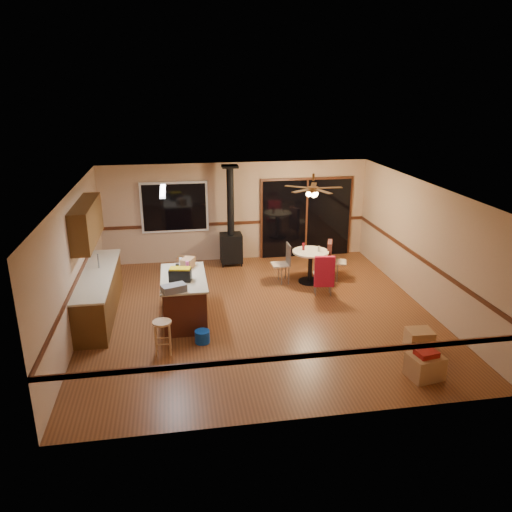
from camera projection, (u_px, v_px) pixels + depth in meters
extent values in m
plane|color=brown|center=(258.00, 313.00, 10.31)|extent=(7.00, 7.00, 0.00)
plane|color=silver|center=(259.00, 189.00, 9.46)|extent=(7.00, 7.00, 0.00)
plane|color=tan|center=(236.00, 212.00, 13.15)|extent=(7.00, 0.00, 7.00)
plane|color=tan|center=(303.00, 337.00, 6.62)|extent=(7.00, 0.00, 7.00)
plane|color=tan|center=(75.00, 263.00, 9.35)|extent=(0.00, 7.00, 7.00)
plane|color=tan|center=(423.00, 245.00, 10.43)|extent=(0.00, 7.00, 7.00)
cube|color=black|center=(175.00, 207.00, 12.79)|extent=(1.72, 0.10, 1.32)
cube|color=black|center=(306.00, 219.00, 13.48)|extent=(2.52, 0.10, 2.10)
cube|color=#553415|center=(99.00, 295.00, 10.14)|extent=(0.60, 3.00, 0.86)
cube|color=beige|center=(97.00, 274.00, 9.99)|extent=(0.64, 3.04, 0.04)
cube|color=#553415|center=(87.00, 223.00, 9.83)|extent=(0.35, 2.00, 0.80)
cube|color=#471D11|center=(184.00, 299.00, 9.94)|extent=(0.80, 1.60, 0.86)
cube|color=beige|center=(183.00, 278.00, 9.79)|extent=(0.88, 1.68, 0.04)
cube|color=black|center=(231.00, 248.00, 12.98)|extent=(0.55, 0.50, 0.75)
cylinder|color=black|center=(230.00, 200.00, 12.57)|extent=(0.18, 0.18, 1.77)
cylinder|color=brown|center=(313.00, 189.00, 11.21)|extent=(0.24, 0.24, 0.10)
cylinder|color=brown|center=(313.00, 177.00, 11.13)|extent=(0.05, 0.05, 0.16)
sphere|color=#FFD88C|center=(313.00, 194.00, 11.25)|extent=(0.16, 0.16, 0.16)
cube|color=white|center=(163.00, 191.00, 9.48)|extent=(0.10, 1.20, 0.04)
cube|color=slate|center=(174.00, 288.00, 9.06)|extent=(0.49, 0.38, 0.14)
cube|color=black|center=(180.00, 275.00, 9.57)|extent=(0.45, 0.29, 0.23)
cube|color=gold|center=(180.00, 269.00, 9.52)|extent=(0.42, 0.28, 0.03)
cube|color=#A27448|center=(188.00, 263.00, 10.26)|extent=(0.32, 0.36, 0.20)
cylinder|color=black|center=(178.00, 270.00, 9.80)|extent=(0.07, 0.07, 0.25)
cylinder|color=#D84C8C|center=(187.00, 266.00, 10.04)|extent=(0.09, 0.09, 0.22)
cylinder|color=white|center=(181.00, 262.00, 10.32)|extent=(0.07, 0.07, 0.19)
cylinder|color=tan|center=(163.00, 337.00, 8.70)|extent=(0.40, 0.40, 0.61)
cylinder|color=#0D43BD|center=(202.00, 337.00, 9.11)|extent=(0.36, 0.36, 0.23)
cylinder|color=black|center=(310.00, 281.00, 11.94)|extent=(0.53, 0.53, 0.04)
cylinder|color=black|center=(310.00, 267.00, 11.82)|extent=(0.10, 0.10, 0.70)
cylinder|color=beige|center=(311.00, 252.00, 11.70)|extent=(0.85, 0.85, 0.04)
cylinder|color=#590C14|center=(303.00, 247.00, 11.73)|extent=(0.07, 0.07, 0.17)
cylinder|color=beige|center=(319.00, 249.00, 11.65)|extent=(0.06, 0.06, 0.13)
cube|color=tan|center=(280.00, 265.00, 11.78)|extent=(0.40, 0.40, 0.03)
cube|color=slate|center=(288.00, 254.00, 11.73)|extent=(0.03, 0.40, 0.50)
cube|color=tan|center=(323.00, 275.00, 11.16)|extent=(0.45, 0.45, 0.03)
cube|color=slate|center=(325.00, 267.00, 10.90)|extent=(0.40, 0.08, 0.50)
cube|color=red|center=(325.00, 272.00, 10.91)|extent=(0.45, 0.16, 0.70)
cube|color=tan|center=(338.00, 262.00, 11.95)|extent=(0.51, 0.51, 0.03)
cube|color=slate|center=(330.00, 252.00, 11.90)|extent=(0.16, 0.39, 0.50)
cube|color=#4B231C|center=(329.00, 256.00, 11.94)|extent=(0.24, 0.45, 0.70)
cube|color=#A27448|center=(186.00, 264.00, 12.60)|extent=(0.51, 0.45, 0.36)
cube|color=#A27448|center=(425.00, 366.00, 7.99)|extent=(0.58, 0.52, 0.39)
cube|color=#A27448|center=(419.00, 339.00, 8.88)|extent=(0.46, 0.40, 0.36)
cube|color=maroon|center=(426.00, 353.00, 7.91)|extent=(0.36, 0.32, 0.09)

